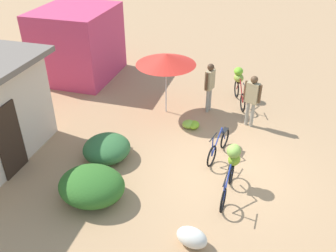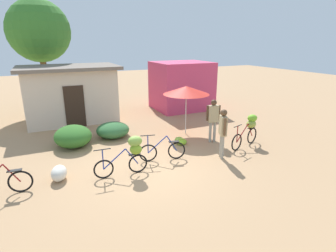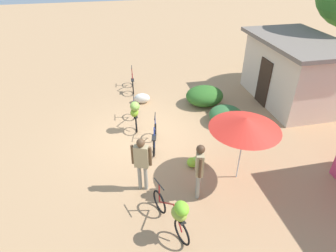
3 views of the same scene
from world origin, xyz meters
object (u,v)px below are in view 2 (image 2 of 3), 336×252
(bicycle_by_shop, at_px, (249,127))
(person_vendor, at_px, (223,128))
(building_low, at_px, (71,93))
(person_bystander, at_px, (213,116))
(tree_behind_building, at_px, (39,31))
(shop_pink, at_px, (181,86))
(bicycle_leftmost, at_px, (0,184))
(bicycle_near_pile, at_px, (131,151))
(banana_pile_on_ground, at_px, (180,141))
(bicycle_center_loaded, at_px, (162,151))
(produce_sack, at_px, (59,173))
(market_umbrella, at_px, (186,90))

(bicycle_by_shop, relative_size, person_vendor, 0.95)
(building_low, relative_size, person_bystander, 2.69)
(tree_behind_building, bearing_deg, bicycle_by_shop, -54.13)
(shop_pink, xyz_separation_m, person_vendor, (-2.16, -7.21, -0.31))
(building_low, distance_m, bicycle_leftmost, 7.31)
(bicycle_leftmost, height_order, bicycle_near_pile, bicycle_near_pile)
(shop_pink, bearing_deg, banana_pile_on_ground, -117.80)
(bicycle_center_loaded, bearing_deg, produce_sack, 179.85)
(market_umbrella, xyz_separation_m, bicycle_leftmost, (-6.92, -2.43, -1.60))
(banana_pile_on_ground, bearing_deg, bicycle_leftmost, -167.63)
(bicycle_near_pile, bearing_deg, building_low, 97.49)
(building_low, xyz_separation_m, bicycle_leftmost, (-2.62, -6.74, -1.07))
(shop_pink, distance_m, person_bystander, 5.95)
(banana_pile_on_ground, height_order, produce_sack, produce_sack)
(bicycle_by_shop, bearing_deg, bicycle_center_loaded, 178.24)
(bicycle_center_loaded, distance_m, person_vendor, 2.22)
(bicycle_center_loaded, xyz_separation_m, produce_sack, (-3.35, 0.01, -0.13))
(banana_pile_on_ground, relative_size, produce_sack, 0.90)
(bicycle_near_pile, relative_size, bicycle_by_shop, 0.99)
(produce_sack, bearing_deg, shop_pink, 41.00)
(tree_behind_building, xyz_separation_m, market_umbrella, (5.36, -7.28, -2.52))
(bicycle_near_pile, height_order, bicycle_center_loaded, bicycle_near_pile)
(shop_pink, height_order, bicycle_leftmost, shop_pink)
(tree_behind_building, distance_m, person_bystander, 11.00)
(bicycle_leftmost, distance_m, bicycle_by_shop, 8.50)
(bicycle_near_pile, xyz_separation_m, produce_sack, (-2.07, 0.53, -0.53))
(building_low, height_order, bicycle_near_pile, building_low)
(building_low, xyz_separation_m, shop_pink, (6.34, 0.02, -0.03))
(bicycle_leftmost, relative_size, banana_pile_on_ground, 2.54)
(building_low, distance_m, banana_pile_on_ground, 6.55)
(shop_pink, bearing_deg, market_umbrella, -115.21)
(building_low, relative_size, bicycle_leftmost, 2.97)
(market_umbrella, relative_size, bicycle_near_pile, 1.28)
(tree_behind_building, relative_size, produce_sack, 8.86)
(person_vendor, height_order, person_bystander, same)
(building_low, relative_size, market_umbrella, 2.23)
(market_umbrella, distance_m, bicycle_center_loaded, 3.43)
(shop_pink, xyz_separation_m, bicycle_near_pile, (-5.42, -7.04, -0.64))
(tree_behind_building, relative_size, person_vendor, 3.51)
(market_umbrella, distance_m, person_vendor, 3.00)
(tree_behind_building, xyz_separation_m, person_bystander, (5.83, -8.69, -3.38))
(banana_pile_on_ground, relative_size, person_vendor, 0.36)
(tree_behind_building, distance_m, bicycle_leftmost, 10.67)
(bicycle_leftmost, relative_size, person_bystander, 0.91)
(tree_behind_building, height_order, person_bystander, tree_behind_building)
(bicycle_center_loaded, distance_m, bicycle_by_shop, 3.69)
(building_low, distance_m, bicycle_by_shop, 8.87)
(tree_behind_building, xyz_separation_m, produce_sack, (-0.09, -9.46, -4.25))
(shop_pink, bearing_deg, building_low, -179.81)
(bicycle_center_loaded, relative_size, person_bystander, 0.90)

